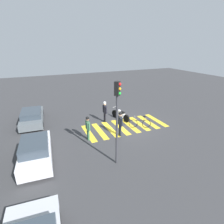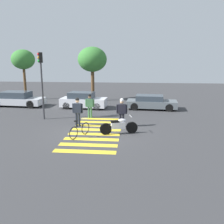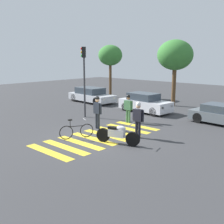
{
  "view_description": "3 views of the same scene",
  "coord_description": "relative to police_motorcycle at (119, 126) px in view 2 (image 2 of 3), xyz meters",
  "views": [
    {
      "loc": [
        -11.97,
        6.43,
        6.4
      ],
      "look_at": [
        0.58,
        0.95,
        1.21
      ],
      "focal_mm": 28.71,
      "sensor_mm": 36.0,
      "label": 1
    },
    {
      "loc": [
        2.29,
        -13.71,
        4.32
      ],
      "look_at": [
        0.87,
        1.6,
        0.88
      ],
      "focal_mm": 38.7,
      "sensor_mm": 36.0,
      "label": 2
    },
    {
      "loc": [
        9.78,
        -9.76,
        4.1
      ],
      "look_at": [
        -0.29,
        1.25,
        1.09
      ],
      "focal_mm": 44.45,
      "sensor_mm": 36.0,
      "label": 3
    }
  ],
  "objects": [
    {
      "name": "officer_on_foot",
      "position": [
        -2.74,
        1.38,
        0.64
      ],
      "size": [
        0.7,
        0.25,
        1.89
      ],
      "color": "#1E232D",
      "rests_on": "ground_plane"
    },
    {
      "name": "crosswalk_stripes",
      "position": [
        -1.44,
        0.26,
        -0.47
      ],
      "size": [
        3.02,
        6.75,
        0.01
      ],
      "color": "yellow",
      "rests_on": "ground_plane"
    },
    {
      "name": "ground_plane",
      "position": [
        -1.44,
        0.26,
        -0.47
      ],
      "size": [
        60.0,
        60.0,
        0.0
      ],
      "primitive_type": "plane",
      "color": "#38383A"
    },
    {
      "name": "car_silver_sedan",
      "position": [
        -9.8,
        7.55,
        0.18
      ],
      "size": [
        4.77,
        2.15,
        1.34
      ],
      "color": "black",
      "rests_on": "ground_plane"
    },
    {
      "name": "pedestrian_bystander",
      "position": [
        -2.38,
        3.72,
        0.55
      ],
      "size": [
        0.67,
        0.23,
        1.77
      ],
      "color": "#3F724C",
      "rests_on": "ground_plane"
    },
    {
      "name": "street_tree_mid",
      "position": [
        -3.38,
        10.94,
        3.69
      ],
      "size": [
        2.9,
        2.9,
        5.44
      ],
      "color": "brown",
      "rests_on": "ground_plane"
    },
    {
      "name": "car_white_van",
      "position": [
        -3.6,
        7.18,
        0.2
      ],
      "size": [
        4.08,
        1.93,
        1.42
      ],
      "color": "black",
      "rests_on": "ground_plane"
    },
    {
      "name": "leaning_bicycle",
      "position": [
        -2.15,
        -0.7,
        -0.08
      ],
      "size": [
        0.79,
        1.62,
        1.01
      ],
      "color": "black",
      "rests_on": "ground_plane"
    },
    {
      "name": "officer_by_motorcycle",
      "position": [
        0.09,
        1.48,
        0.62
      ],
      "size": [
        0.7,
        0.25,
        1.87
      ],
      "color": "black",
      "rests_on": "ground_plane"
    },
    {
      "name": "car_grey_coupe",
      "position": [
        2.33,
        7.3,
        0.12
      ],
      "size": [
        4.35,
        2.05,
        1.21
      ],
      "color": "black",
      "rests_on": "ground_plane"
    },
    {
      "name": "police_motorcycle",
      "position": [
        0.0,
        0.0,
        0.0
      ],
      "size": [
        2.19,
        0.87,
        1.06
      ],
      "color": "black",
      "rests_on": "ground_plane"
    },
    {
      "name": "street_tree_near",
      "position": [
        -10.58,
        10.94,
        3.68
      ],
      "size": [
        2.36,
        2.36,
        5.2
      ],
      "color": "brown",
      "rests_on": "ground_plane"
    },
    {
      "name": "traffic_light_pole",
      "position": [
        -5.63,
        3.0,
        2.66
      ],
      "size": [
        0.35,
        0.34,
        4.71
      ],
      "color": "#38383D",
      "rests_on": "ground_plane"
    }
  ]
}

